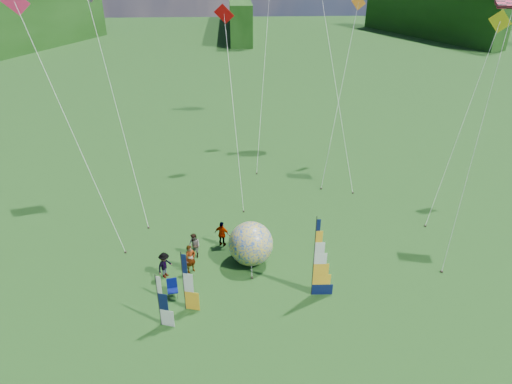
{
  "coord_description": "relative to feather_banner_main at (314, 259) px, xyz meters",
  "views": [
    {
      "loc": [
        -2.1,
        -15.92,
        16.31
      ],
      "look_at": [
        -1.0,
        4.0,
        5.5
      ],
      "focal_mm": 32.0,
      "sensor_mm": 36.0,
      "label": 1
    }
  ],
  "objects": [
    {
      "name": "ground",
      "position": [
        -1.85,
        -2.56,
        -2.35
      ],
      "size": [
        220.0,
        220.0,
        0.0
      ],
      "primitive_type": "plane",
      "color": "#2A5C21",
      "rests_on": "ground"
    },
    {
      "name": "treeline_ring",
      "position": [
        -1.85,
        -2.56,
        1.65
      ],
      "size": [
        210.0,
        210.0,
        8.0
      ],
      "primitive_type": null,
      "color": "#225019",
      "rests_on": "ground"
    },
    {
      "name": "feather_banner_main",
      "position": [
        0.0,
        0.0,
        0.0
      ],
      "size": [
        1.28,
        0.14,
        4.7
      ],
      "primitive_type": null,
      "rotation": [
        0.0,
        0.0,
        -0.03
      ],
      "color": "#0B1544",
      "rests_on": "ground"
    },
    {
      "name": "side_banner_left",
      "position": [
        -6.56,
        -0.7,
        -0.64
      ],
      "size": [
        0.95,
        0.33,
        3.42
      ],
      "primitive_type": null,
      "rotation": [
        0.0,
        0.0,
        -0.24
      ],
      "color": "#FFAF21",
      "rests_on": "ground"
    },
    {
      "name": "side_banner_far",
      "position": [
        -7.66,
        -1.75,
        -0.86
      ],
      "size": [
        0.88,
        0.35,
        2.98
      ],
      "primitive_type": null,
      "rotation": [
        0.0,
        0.0,
        -0.29
      ],
      "color": "white",
      "rests_on": "ground"
    },
    {
      "name": "bol_inflatable",
      "position": [
        -3.07,
        3.03,
        -1.07
      ],
      "size": [
        2.57,
        2.57,
        2.57
      ],
      "primitive_type": "sphere",
      "rotation": [
        0.0,
        0.0,
        0.0
      ],
      "color": "#0031A4",
      "rests_on": "ground"
    },
    {
      "name": "spectator_a",
      "position": [
        -6.48,
        2.33,
        -1.48
      ],
      "size": [
        0.76,
        0.69,
        1.73
      ],
      "primitive_type": "imported",
      "rotation": [
        0.0,
        0.0,
        0.56
      ],
      "color": "#66594C",
      "rests_on": "ground"
    },
    {
      "name": "spectator_b",
      "position": [
        -6.35,
        3.71,
        -1.56
      ],
      "size": [
        0.83,
        0.76,
        1.57
      ],
      "primitive_type": "imported",
      "rotation": [
        0.0,
        0.0,
        -0.66
      ],
      "color": "#66594C",
      "rests_on": "ground"
    },
    {
      "name": "spectator_c",
      "position": [
        -7.88,
        1.94,
        -1.56
      ],
      "size": [
        0.87,
        1.06,
        1.57
      ],
      "primitive_type": "imported",
      "rotation": [
        0.0,
        0.0,
        0.99
      ],
      "color": "#66594C",
      "rests_on": "ground"
    },
    {
      "name": "spectator_d",
      "position": [
        -4.74,
        4.77,
        -1.51
      ],
      "size": [
        1.06,
        0.77,
        1.68
      ],
      "primitive_type": "imported",
      "rotation": [
        0.0,
        0.0,
        2.72
      ],
      "color": "#66594C",
      "rests_on": "ground"
    },
    {
      "name": "camp_chair",
      "position": [
        -7.29,
        0.23,
        -1.84
      ],
      "size": [
        0.68,
        0.68,
        1.02
      ],
      "primitive_type": null,
      "rotation": [
        0.0,
        0.0,
        0.18
      ],
      "color": "#020A42",
      "rests_on": "ground"
    },
    {
      "name": "kite_whale",
      "position": [
        4.09,
        17.37,
        6.3
      ],
      "size": [
        10.11,
        16.61,
        17.29
      ],
      "primitive_type": null,
      "rotation": [
        0.0,
        0.0,
        0.36
      ],
      "color": "black",
      "rests_on": "ground"
    },
    {
      "name": "kite_rainbow_delta",
      "position": [
        -11.43,
        10.59,
        5.88
      ],
      "size": [
        10.35,
        13.02,
        16.47
      ],
      "primitive_type": null,
      "rotation": [
        0.0,
        0.0,
        -0.22
      ],
      "color": "#CB4119",
      "rests_on": "ground"
    },
    {
      "name": "kite_parafoil",
      "position": [
        9.55,
        4.3,
        5.35
      ],
      "size": [
        10.5,
        11.56,
        15.4
      ],
      "primitive_type": null,
      "rotation": [
        0.0,
        0.0,
        -0.39
      ],
      "color": "#CA1C3F",
      "rests_on": "ground"
    },
    {
      "name": "small_kite_red",
      "position": [
        -3.83,
        13.53,
        4.16
      ],
      "size": [
        3.83,
        12.22,
        13.02
      ],
      "primitive_type": null,
      "rotation": [
        0.0,
        0.0,
        -0.02
      ],
      "color": "red",
      "rests_on": "ground"
    },
    {
      "name": "small_kite_orange",
      "position": [
        4.4,
        15.5,
        4.38
      ],
      "size": [
        7.52,
        10.52,
        13.45
      ],
      "primitive_type": null,
      "rotation": [
        0.0,
        0.0,
        0.23
      ],
      "color": "orange",
      "rests_on": "ground"
    },
    {
      "name": "small_kite_yellow",
      "position": [
        11.11,
        9.06,
        4.27
      ],
      "size": [
        8.37,
        8.97,
        13.25
      ],
      "primitive_type": null,
      "rotation": [
        0.0,
        0.0,
        -0.1
      ],
      "color": "yellow",
      "rests_on": "ground"
    },
    {
      "name": "small_kite_pink",
      "position": [
        -13.27,
        7.04,
        5.08
      ],
      "size": [
        9.97,
        9.98,
        14.86
      ],
      "primitive_type": null,
      "rotation": [
        0.0,
        0.0,
        0.29
      ],
      "color": "#F3235A",
      "rests_on": "ground"
    },
    {
      "name": "small_kite_green",
      "position": [
        -1.12,
        19.68,
        6.31
      ],
      "size": [
        6.15,
        12.94,
        17.33
      ],
      "primitive_type": null,
      "rotation": [
        0.0,
        0.0,
        -0.16
      ],
      "color": "green",
      "rests_on": "ground"
    }
  ]
}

